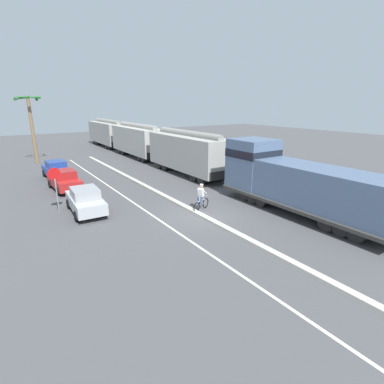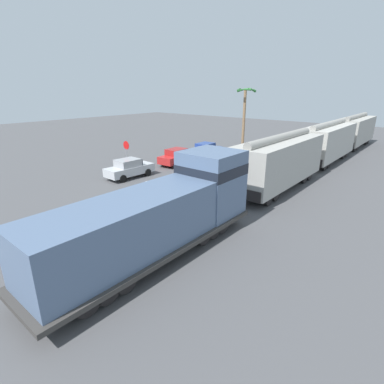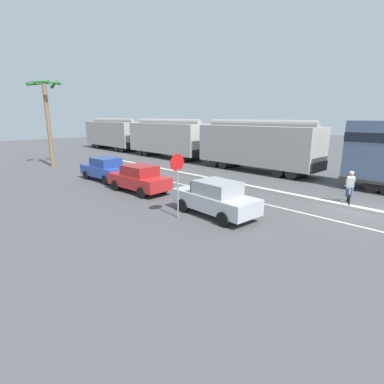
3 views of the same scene
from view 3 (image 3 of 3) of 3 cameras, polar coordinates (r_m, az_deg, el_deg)
ground_plane at (r=16.72m, az=29.33°, el=-3.07°), size 120.00×120.00×0.00m
median_curb at (r=19.16m, az=12.13°, el=0.74°), size 0.36×36.00×0.16m
lane_stripe at (r=17.30m, az=7.62°, el=-0.78°), size 0.14×36.00×0.01m
hopper_car_lead at (r=25.37m, az=12.29°, el=8.56°), size 2.90×10.60×4.18m
hopper_car_middle at (r=33.26m, az=-4.72°, el=10.11°), size 2.90×10.60×4.18m
hopper_car_trailing at (r=42.86m, az=-14.75°, el=10.62°), size 2.90×10.60×4.18m
parked_car_silver at (r=13.71m, az=4.45°, el=-1.17°), size 1.99×4.28×1.62m
parked_car_red at (r=18.23m, az=-10.06°, el=2.53°), size 1.99×4.28×1.62m
parked_car_blue at (r=22.14m, az=-16.15°, el=4.23°), size 1.98×4.27×1.62m
cyclist at (r=17.36m, az=27.83°, el=0.49°), size 1.61×0.74×1.71m
stop_sign at (r=13.11m, az=-2.81°, el=3.56°), size 0.76×0.08×2.88m
palm_tree_near at (r=29.81m, az=-26.00°, el=14.66°), size 2.59×2.78×7.57m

